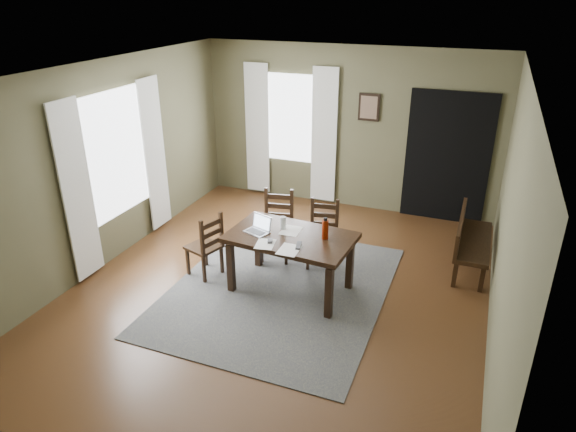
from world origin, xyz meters
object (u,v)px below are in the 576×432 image
at_px(chair_end, 206,246).
at_px(chair_back_right, 323,234).
at_px(bench, 469,237).
at_px(laptop, 259,228).
at_px(water_bottle, 325,229).
at_px(dining_table, 291,242).
at_px(chair_back_left, 277,226).

distance_m(chair_end, chair_back_right, 1.57).
height_order(bench, laptop, laptop).
bearing_deg(laptop, water_bottle, 26.20).
xyz_separation_m(dining_table, chair_back_left, (-0.49, 0.75, -0.20)).
relative_size(dining_table, laptop, 4.53).
height_order(chair_back_left, water_bottle, water_bottle).
distance_m(dining_table, water_bottle, 0.47).
bearing_deg(water_bottle, bench, 39.64).
xyz_separation_m(bench, laptop, (-2.42, -1.44, 0.37)).
relative_size(dining_table, chair_end, 1.78).
height_order(dining_table, laptop, laptop).
relative_size(chair_back_left, bench, 0.72).
height_order(chair_end, water_bottle, water_bottle).
distance_m(bench, laptop, 2.85).
bearing_deg(chair_end, chair_back_left, 159.41).
bearing_deg(chair_end, bench, 132.91).
bearing_deg(chair_back_left, bench, 3.70).
distance_m(chair_back_left, chair_back_right, 0.66).
height_order(dining_table, bench, dining_table).
distance_m(chair_end, bench, 3.50).
bearing_deg(chair_back_left, water_bottle, -47.80).
height_order(dining_table, chair_back_right, chair_back_right).
distance_m(chair_back_right, laptop, 1.06).
relative_size(chair_back_left, water_bottle, 3.55).
bearing_deg(bench, chair_back_left, 104.52).
distance_m(dining_table, chair_back_left, 0.92).
xyz_separation_m(chair_end, chair_back_left, (0.66, 0.83, 0.04)).
bearing_deg(dining_table, chair_end, -171.76).
bearing_deg(bench, dining_table, 124.79).
xyz_separation_m(chair_back_right, laptop, (-0.57, -0.82, 0.37)).
xyz_separation_m(dining_table, water_bottle, (0.41, 0.07, 0.22)).
relative_size(chair_back_right, water_bottle, 3.35).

